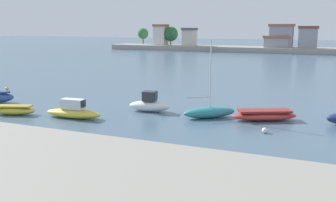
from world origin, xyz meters
name	(u,v)px	position (x,y,z in m)	size (l,w,h in m)	color
ground_plane	(16,144)	(0.00, 0.00, 0.00)	(400.00, 400.00, 0.00)	#476075
moored_boat_1	(14,110)	(-6.53, 6.58, 0.40)	(3.96, 2.35, 0.83)	yellow
moored_boat_2	(73,112)	(-0.98, 7.60, 0.55)	(5.29, 1.90, 1.63)	yellow
moored_boat_3	(149,104)	(3.96, 12.31, 0.67)	(3.93, 1.88, 1.87)	white
moored_boat_4	(209,112)	(9.74, 12.06, 0.51)	(4.47, 3.81, 6.57)	teal
moored_boat_5	(264,115)	(14.21, 13.00, 0.42)	(5.55, 3.74, 0.89)	#C63833
mooring_buoy_0	(270,161)	(16.10, 2.63, 0.21)	(0.42, 0.42, 0.42)	yellow
mooring_buoy_1	(7,89)	(-16.97, 16.05, 0.21)	(0.42, 0.42, 0.42)	yellow
mooring_buoy_4	(265,130)	(14.83, 9.11, 0.20)	(0.41, 0.41, 0.41)	white
distant_shoreline	(253,45)	(-1.32, 94.39, 2.14)	(92.56, 9.75, 8.07)	gray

